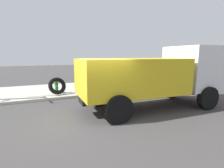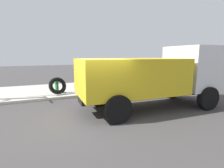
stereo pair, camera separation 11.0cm
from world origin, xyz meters
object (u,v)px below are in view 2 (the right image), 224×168
stop_sign (105,70)px  dump_truck_yellow (155,75)px  fire_hydrant (57,85)px  loose_tire (58,86)px

stop_sign → dump_truck_yellow: size_ratio=0.29×
fire_hydrant → stop_sign: (3.14, -0.46, 0.91)m
fire_hydrant → loose_tire: bearing=-90.0°
fire_hydrant → loose_tire: loose_tire is taller
loose_tire → stop_sign: 3.26m
fire_hydrant → loose_tire: (0.00, -0.48, 0.04)m
loose_tire → dump_truck_yellow: size_ratio=0.15×
fire_hydrant → dump_truck_yellow: bearing=-48.0°
dump_truck_yellow → loose_tire: bearing=135.1°
loose_tire → dump_truck_yellow: bearing=-44.9°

